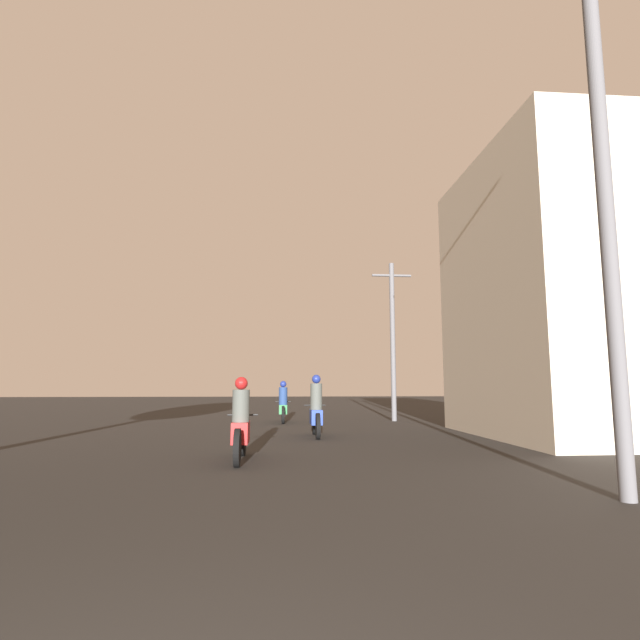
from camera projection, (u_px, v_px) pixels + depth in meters
motorcycle_red at (241, 427)px, 9.31m from camera, size 0.60×2.07×1.55m
motorcycle_blue at (316, 412)px, 13.63m from camera, size 0.60×1.99×1.68m
motorcycle_green at (283, 406)px, 18.82m from camera, size 0.60×2.14×1.55m
building_right_near at (573, 295)px, 13.96m from camera, size 5.36×6.69×7.80m
utility_pole_near at (602, 164)px, 6.58m from camera, size 1.60×0.20×8.27m
utility_pole_far at (393, 337)px, 19.92m from camera, size 1.60×0.20×6.31m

